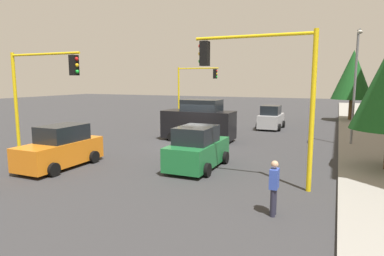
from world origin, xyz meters
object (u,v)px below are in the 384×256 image
traffic_signal_far_right (194,82)px  traffic_signal_near_right (40,83)px  car_silver (271,118)px  street_lamp_curbside (356,75)px  car_green (198,149)px  car_orange (61,148)px  pedestrian_crossing (274,186)px  tree_roadside_far (353,75)px  traffic_signal_near_left (263,79)px  delivery_van_black (199,122)px

traffic_signal_far_right → traffic_signal_near_right: (20.00, -0.01, 0.05)m
car_silver → street_lamp_curbside: bearing=45.4°
car_green → car_silver: bearing=176.8°
street_lamp_curbside → car_silver: 9.03m
car_orange → pedestrian_crossing: car_orange is taller
tree_roadside_far → car_silver: tree_roadside_far is taller
street_lamp_curbside → traffic_signal_near_left: bearing=-19.9°
traffic_signal_near_left → car_orange: bearing=-83.7°
traffic_signal_near_left → car_silver: 16.00m
car_green → car_orange: bearing=-67.9°
traffic_signal_near_right → car_silver: size_ratio=1.51×
traffic_signal_near_right → tree_roadside_far: bearing=147.7°
car_green → delivery_van_black: bearing=-158.0°
delivery_van_black → car_green: delivery_van_black is taller
pedestrian_crossing → traffic_signal_far_right: bearing=-151.5°
traffic_signal_near_right → car_silver: 18.11m
delivery_van_black → car_orange: bearing=-19.9°
tree_roadside_far → car_green: (22.61, -7.02, -3.66)m
traffic_signal_far_right → street_lamp_curbside: 18.13m
delivery_van_black → car_silver: (-7.47, 3.45, -0.39)m
traffic_signal_near_left → pedestrian_crossing: size_ratio=3.43×
pedestrian_crossing → street_lamp_curbside: bearing=168.6°
car_silver → traffic_signal_near_left: bearing=9.0°
delivery_van_black → tree_roadside_far: bearing=148.8°
traffic_signal_far_right → street_lamp_curbside: size_ratio=0.77×
traffic_signal_near_right → car_green: bearing=99.7°
pedestrian_crossing → car_silver: bearing=-169.3°
tree_roadside_far → pedestrian_crossing: (26.79, -2.79, -3.64)m
traffic_signal_near_left → pedestrian_crossing: bearing=19.5°
traffic_signal_far_right → car_orange: traffic_signal_far_right is taller
delivery_van_black → car_silver: 8.24m
traffic_signal_near_right → delivery_van_black: 10.04m
traffic_signal_far_right → pedestrian_crossing: traffic_signal_far_right is taller
car_orange → traffic_signal_near_right: bearing=-114.8°
traffic_signal_near_left → street_lamp_curbside: 10.22m
traffic_signal_near_left → car_orange: size_ratio=1.40×
traffic_signal_far_right → street_lamp_curbside: bearing=55.0°
tree_roadside_far → delivery_van_black: tree_roadside_far is taller
traffic_signal_far_right → car_green: size_ratio=1.35×
street_lamp_curbside → traffic_signal_near_right: bearing=-57.1°
delivery_van_black → car_green: (6.61, 2.67, -0.38)m
traffic_signal_near_left → pedestrian_crossing: 4.37m
traffic_signal_far_right → traffic_signal_near_right: size_ratio=0.99×
car_orange → tree_roadside_far: bearing=152.6°
street_lamp_curbside → car_orange: size_ratio=1.68×
car_orange → pedestrian_crossing: bearing=80.1°
pedestrian_crossing → car_green: bearing=-134.7°
traffic_signal_near_left → delivery_van_black: 10.34m
traffic_signal_near_right → tree_roadside_far: tree_roadside_far is taller
street_lamp_curbside → pedestrian_crossing: street_lamp_curbside is taller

